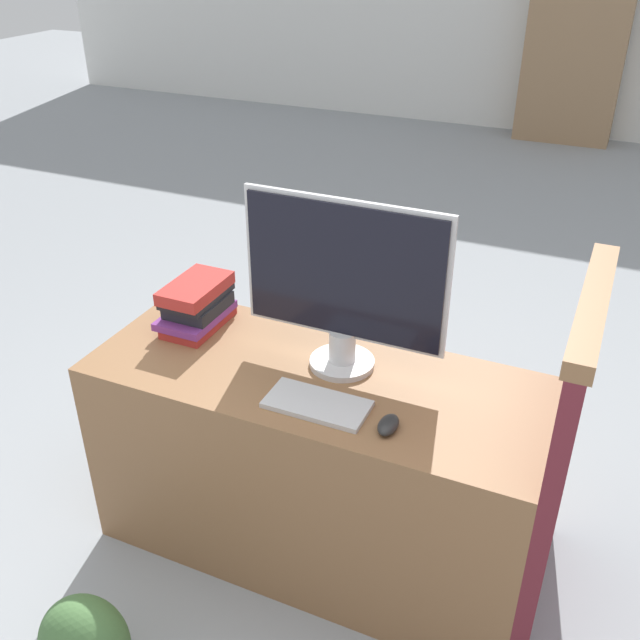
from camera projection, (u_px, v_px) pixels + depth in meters
name	position (u px, v px, depth m)	size (l,w,h in m)	color
ground_plane	(280.00, 602.00, 2.36)	(20.00, 20.00, 0.00)	#93999E
desk	(316.00, 463.00, 2.41)	(1.46, 0.59, 0.73)	#8C603D
carrel_divider	(558.00, 466.00, 2.07)	(0.07, 0.69, 1.14)	maroon
monitor	(344.00, 283.00, 2.13)	(0.65, 0.21, 0.56)	silver
keyboard	(317.00, 404.00, 2.08)	(0.30, 0.15, 0.02)	silver
mouse	(388.00, 425.00, 1.98)	(0.05, 0.10, 0.03)	#262626
book_stack	(197.00, 305.00, 2.45)	(0.18, 0.28, 0.17)	#B72D28
bookshelf_far	(576.00, 46.00, 6.68)	(0.91, 0.32, 1.78)	#9E7A56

